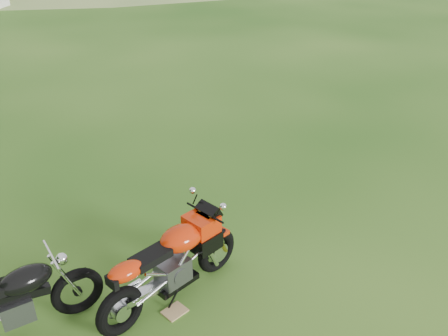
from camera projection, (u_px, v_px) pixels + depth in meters
ground at (254, 242)px, 6.34m from camera, size 120.00×120.00×0.00m
sport_motorcycle at (171, 258)px, 5.20m from camera, size 1.83×0.65×1.08m
plywood_board at (175, 311)px, 5.25m from camera, size 0.26×0.22×0.02m
vintage_moto_a at (12, 301)px, 4.76m from camera, size 1.75×0.60×0.90m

